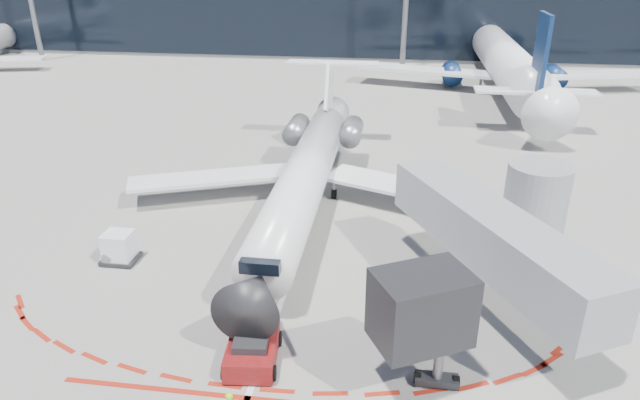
# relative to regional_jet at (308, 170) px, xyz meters

# --- Properties ---
(ground) EXTENTS (260.00, 260.00, 0.00)m
(ground) POSITION_rel_regional_jet_xyz_m (0.45, -5.10, -2.35)
(ground) COLOR slate
(ground) RESTS_ON ground
(apron_centerline) EXTENTS (0.25, 40.00, 0.01)m
(apron_centerline) POSITION_rel_regional_jet_xyz_m (0.45, -3.10, -2.35)
(apron_centerline) COLOR silver
(apron_centerline) RESTS_ON ground
(apron_stop_bar) EXTENTS (14.00, 0.25, 0.01)m
(apron_stop_bar) POSITION_rel_regional_jet_xyz_m (0.45, -16.60, -2.35)
(apron_stop_bar) COLOR maroon
(apron_stop_bar) RESTS_ON ground
(jet_bridge) EXTENTS (10.03, 15.20, 4.90)m
(jet_bridge) POSITION_rel_regional_jet_xyz_m (10.24, -8.12, 0.66)
(jet_bridge) COLOR #989BA0
(jet_bridge) RESTS_ON ground
(regional_jet) EXTENTS (22.81, 28.12, 7.04)m
(regional_jet) POSITION_rel_regional_jet_xyz_m (0.00, 0.00, 0.00)
(regional_jet) COLOR white
(regional_jet) RESTS_ON ground
(pushback_tug) EXTENTS (2.28, 4.82, 1.23)m
(pushback_tug) POSITION_rel_regional_jet_xyz_m (0.16, -14.60, -1.81)
(pushback_tug) COLOR #5D0D0D
(pushback_tug) RESTS_ON ground
(uld_container) EXTENTS (1.74, 1.48, 1.63)m
(uld_container) POSITION_rel_regional_jet_xyz_m (-8.42, -8.07, -1.55)
(uld_container) COLOR black
(uld_container) RESTS_ON ground
(bg_airliner_1) EXTENTS (38.03, 40.27, 12.30)m
(bg_airliner_1) POSITION_rel_regional_jet_xyz_m (16.63, 34.20, 3.80)
(bg_airliner_1) COLOR white
(bg_airliner_1) RESTS_ON ground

